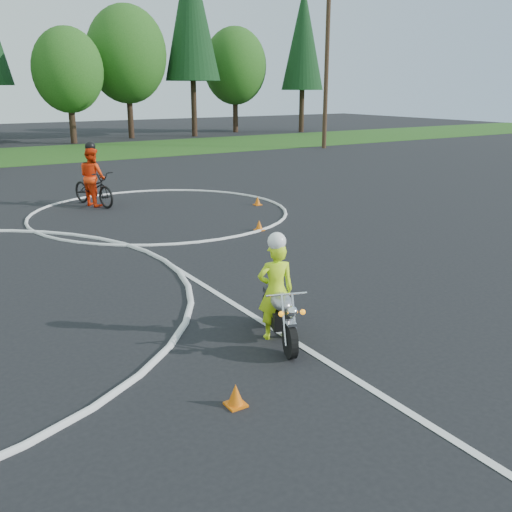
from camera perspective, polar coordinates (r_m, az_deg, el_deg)
primary_motorcycle at (r=8.91m, az=2.39°, el=-5.79°), size 0.85×1.72×0.94m
rider_primary_grp at (r=8.88m, az=1.98°, el=-3.21°), size 0.67×0.54×1.74m
rider_second_grp at (r=19.95m, az=-15.97°, el=7.01°), size 1.35×2.35×2.14m
traffic_cones at (r=11.06m, az=-15.42°, el=-3.65°), size 17.10×12.38×0.30m
treeline at (r=45.49m, az=-15.45°, el=19.48°), size 38.20×8.10×14.52m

